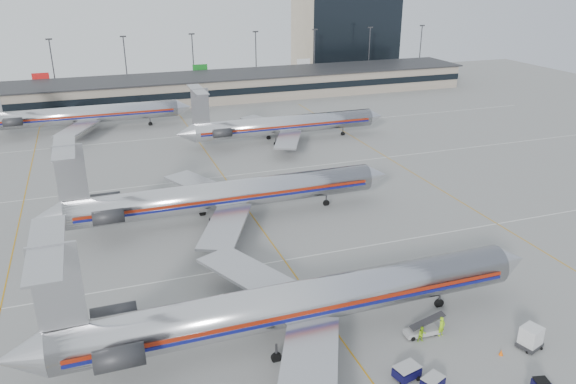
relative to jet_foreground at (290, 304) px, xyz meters
name	(u,v)px	position (x,y,z in m)	size (l,w,h in m)	color
ground	(317,305)	(4.43, 4.25, -3.77)	(260.00, 260.00, 0.00)	gray
apron_markings	(284,260)	(4.43, 14.25, -3.76)	(160.00, 0.15, 0.02)	silver
terminal	(169,90)	(4.43, 102.22, -0.61)	(162.00, 17.00, 6.25)	gray
light_mast_row	(160,60)	(4.43, 116.25, 4.81)	(163.60, 0.40, 15.28)	#38383D
distant_building	(345,31)	(66.43, 132.25, 8.73)	(30.00, 20.00, 25.00)	tan
jet_foreground	(290,304)	(0.00, 0.00, 0.00)	(49.65, 29.24, 13.00)	silver
jet_second_row	(220,195)	(0.11, 27.64, -0.13)	(47.92, 28.22, 12.54)	silver
jet_third_row	(281,125)	(19.78, 59.99, -0.41)	(42.36, 26.05, 11.58)	silver
jet_back_row	(82,115)	(-16.66, 81.01, -0.29)	(43.83, 26.96, 11.99)	silver
cart_inner	(407,372)	(7.32, -8.20, -3.14)	(2.35, 1.86, 1.18)	#0B0934
cart_outer	(433,382)	(8.70, -9.91, -3.22)	(2.14, 1.82, 1.03)	#0B0934
uld_container	(531,337)	(19.81, -8.32, -2.71)	(2.40, 2.19, 2.10)	#2D2D30
belt_loader	(422,330)	(11.73, -3.54, -3.23)	(3.84, 1.33, 2.02)	#A0A0A0
ramp_worker_near	(442,327)	(13.34, -4.17, -2.80)	(0.71, 0.47, 1.95)	#99DB14
ramp_worker_far	(422,334)	(11.16, -4.37, -2.99)	(0.76, 0.59, 1.57)	#8BCA13
cone_right	(501,352)	(16.71, -8.37, -3.51)	(0.39, 0.39, 0.53)	#FF5E08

